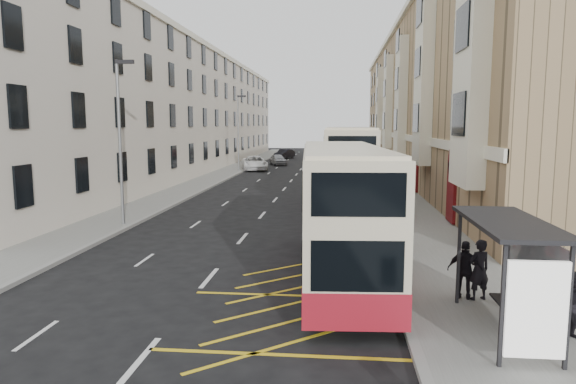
# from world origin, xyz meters

# --- Properties ---
(ground) EXTENTS (200.00, 200.00, 0.00)m
(ground) POSITION_xyz_m (0.00, 0.00, 0.00)
(ground) COLOR black
(ground) RESTS_ON ground
(pavement_right) EXTENTS (4.00, 120.00, 0.15)m
(pavement_right) POSITION_xyz_m (8.00, 30.00, 0.07)
(pavement_right) COLOR slate
(pavement_right) RESTS_ON ground
(pavement_left) EXTENTS (3.00, 120.00, 0.15)m
(pavement_left) POSITION_xyz_m (-7.50, 30.00, 0.07)
(pavement_left) COLOR slate
(pavement_left) RESTS_ON ground
(kerb_right) EXTENTS (0.25, 120.00, 0.15)m
(kerb_right) POSITION_xyz_m (6.00, 30.00, 0.07)
(kerb_right) COLOR gray
(kerb_right) RESTS_ON ground
(kerb_left) EXTENTS (0.25, 120.00, 0.15)m
(kerb_left) POSITION_xyz_m (-6.00, 30.00, 0.07)
(kerb_left) COLOR gray
(kerb_left) RESTS_ON ground
(road_markings) EXTENTS (10.00, 110.00, 0.01)m
(road_markings) POSITION_xyz_m (0.00, 45.00, 0.01)
(road_markings) COLOR silver
(road_markings) RESTS_ON ground
(terrace_right) EXTENTS (10.75, 79.00, 15.25)m
(terrace_right) POSITION_xyz_m (14.88, 45.38, 7.52)
(terrace_right) COLOR tan
(terrace_right) RESTS_ON ground
(terrace_left) EXTENTS (9.18, 79.00, 13.25)m
(terrace_left) POSITION_xyz_m (-13.43, 45.50, 6.52)
(terrace_left) COLOR beige
(terrace_left) RESTS_ON ground
(bus_shelter) EXTENTS (1.65, 4.25, 2.70)m
(bus_shelter) POSITION_xyz_m (8.34, -0.39, 2.14)
(bus_shelter) COLOR black
(bus_shelter) RESTS_ON pavement_right
(guard_railing) EXTENTS (0.06, 6.56, 1.01)m
(guard_railing) POSITION_xyz_m (6.25, 5.75, 0.86)
(guard_railing) COLOR #B80410
(guard_railing) RESTS_ON pavement_right
(street_lamp_near) EXTENTS (0.93, 0.18, 8.00)m
(street_lamp_near) POSITION_xyz_m (-6.35, 12.00, 4.64)
(street_lamp_near) COLOR gray
(street_lamp_near) RESTS_ON pavement_left
(street_lamp_far) EXTENTS (0.93, 0.18, 8.00)m
(street_lamp_far) POSITION_xyz_m (-6.35, 42.00, 4.64)
(street_lamp_far) COLOR gray
(street_lamp_far) RESTS_ON pavement_left
(double_decker_front) EXTENTS (3.16, 11.07, 4.37)m
(double_decker_front) POSITION_xyz_m (4.36, 4.60, 2.22)
(double_decker_front) COLOR beige
(double_decker_front) RESTS_ON ground
(double_decker_rear) EXTENTS (2.92, 12.33, 4.91)m
(double_decker_rear) POSITION_xyz_m (4.86, 19.59, 2.50)
(double_decker_rear) COLOR beige
(double_decker_rear) RESTS_ON ground
(pedestrian_near) EXTENTS (0.74, 0.60, 1.74)m
(pedestrian_near) POSITION_xyz_m (8.21, 2.24, 1.02)
(pedestrian_near) COLOR black
(pedestrian_near) RESTS_ON pavement_right
(pedestrian_mid) EXTENTS (0.77, 0.60, 1.59)m
(pedestrian_mid) POSITION_xyz_m (9.65, -0.34, 0.94)
(pedestrian_mid) COLOR black
(pedestrian_mid) RESTS_ON pavement_right
(pedestrian_far) EXTENTS (1.05, 0.67, 1.67)m
(pedestrian_far) POSITION_xyz_m (7.85, 2.30, 0.98)
(pedestrian_far) COLOR black
(pedestrian_far) RESTS_ON pavement_right
(white_van) EXTENTS (3.88, 6.15, 1.58)m
(white_van) POSITION_xyz_m (-5.08, 44.53, 0.79)
(white_van) COLOR white
(white_van) RESTS_ON ground
(car_silver) EXTENTS (2.87, 4.39, 1.39)m
(car_silver) POSITION_xyz_m (-3.30, 51.97, 0.70)
(car_silver) COLOR #929498
(car_silver) RESTS_ON ground
(car_dark) EXTENTS (3.00, 4.60, 1.43)m
(car_dark) POSITION_xyz_m (-3.80, 64.47, 0.72)
(car_dark) COLOR black
(car_dark) RESTS_ON ground
(car_red) EXTENTS (2.96, 4.99, 1.36)m
(car_red) POSITION_xyz_m (3.37, 66.68, 0.68)
(car_red) COLOR #A50A1B
(car_red) RESTS_ON ground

